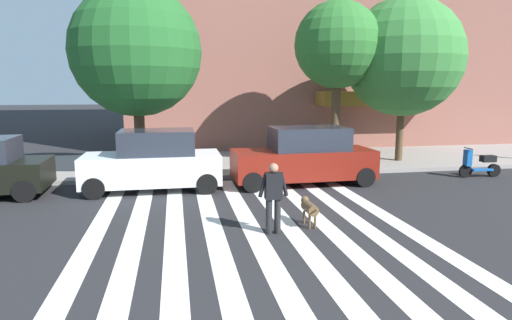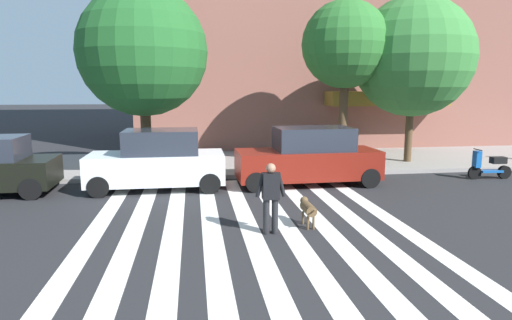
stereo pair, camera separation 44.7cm
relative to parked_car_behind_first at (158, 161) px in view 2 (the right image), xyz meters
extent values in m
plane|color=#232326|center=(2.65, -5.99, -0.94)|extent=(160.00, 160.00, 0.00)
cube|color=gray|center=(2.65, 4.30, -0.86)|extent=(80.00, 6.00, 0.15)
cube|color=silver|center=(-1.16, -5.99, -0.93)|extent=(0.45, 13.98, 0.01)
cube|color=silver|center=(-0.26, -5.99, -0.93)|extent=(0.45, 13.98, 0.01)
cube|color=silver|center=(0.64, -5.99, -0.93)|extent=(0.45, 13.98, 0.01)
cube|color=silver|center=(1.54, -5.99, -0.93)|extent=(0.45, 13.98, 0.01)
cube|color=silver|center=(2.44, -5.99, -0.93)|extent=(0.45, 13.98, 0.01)
cube|color=silver|center=(3.34, -5.99, -0.93)|extent=(0.45, 13.98, 0.01)
cube|color=silver|center=(4.24, -5.99, -0.93)|extent=(0.45, 13.98, 0.01)
cube|color=silver|center=(5.14, -5.99, -0.93)|extent=(0.45, 13.98, 0.01)
cube|color=silver|center=(6.04, -5.99, -0.93)|extent=(0.45, 13.98, 0.01)
cube|color=olive|center=(10.81, 6.70, 1.81)|extent=(6.10, 1.60, 0.70)
cylinder|color=black|center=(-3.67, -0.84, -0.61)|extent=(0.67, 0.24, 0.66)
cylinder|color=black|center=(-3.72, 0.96, -0.61)|extent=(0.67, 0.24, 0.66)
cube|color=silver|center=(-0.05, 0.00, -0.22)|extent=(4.34, 1.88, 0.94)
cube|color=#232833|center=(0.13, 0.00, 0.64)|extent=(2.34, 1.65, 0.77)
cylinder|color=black|center=(-1.73, -0.86, -0.61)|extent=(0.66, 0.22, 0.66)
cylinder|color=black|center=(-1.74, 0.85, -0.61)|extent=(0.66, 0.22, 0.66)
cylinder|color=black|center=(1.64, -0.85, -0.61)|extent=(0.66, 0.22, 0.66)
cylinder|color=black|center=(1.64, 0.86, -0.61)|extent=(0.66, 0.22, 0.66)
cube|color=maroon|center=(5.00, 0.00, -0.21)|extent=(4.86, 1.93, 0.95)
cube|color=#232833|center=(5.19, 0.00, 0.65)|extent=(2.60, 1.65, 0.78)
cylinder|color=black|center=(3.09, -0.87, -0.61)|extent=(0.67, 0.24, 0.66)
cylinder|color=black|center=(3.05, 0.78, -0.61)|extent=(0.67, 0.24, 0.66)
cylinder|color=black|center=(6.95, -0.78, -0.61)|extent=(0.67, 0.24, 0.66)
cylinder|color=black|center=(6.91, 0.87, -0.61)|extent=(0.67, 0.24, 0.66)
cylinder|color=black|center=(11.26, -0.01, -0.70)|extent=(0.48, 0.12, 0.48)
cylinder|color=black|center=(12.41, -0.05, -0.70)|extent=(0.49, 0.16, 0.48)
cube|color=#1554A1|center=(11.89, -0.03, -0.65)|extent=(0.81, 0.35, 0.08)
cube|color=black|center=(12.14, -0.04, -0.25)|extent=(0.53, 0.32, 0.24)
cube|color=#1554A1|center=(11.31, -0.01, -0.20)|extent=(0.21, 0.29, 0.60)
cylinder|color=black|center=(11.31, -0.01, 0.15)|extent=(0.06, 0.50, 0.04)
cylinder|color=#4C3823|center=(-0.56, 2.14, 0.79)|extent=(0.38, 0.38, 3.15)
sphere|color=#1E5623|center=(-0.56, 2.14, 3.64)|extent=(4.63, 4.63, 4.63)
cylinder|color=#4C3823|center=(7.32, 3.13, 1.16)|extent=(0.38, 0.38, 3.90)
sphere|color=#286628|center=(7.32, 3.13, 4.08)|extent=(3.53, 3.53, 3.53)
cylinder|color=#4C3823|center=(10.29, 3.20, 0.73)|extent=(0.31, 0.31, 3.04)
sphere|color=#337533|center=(10.29, 3.20, 3.62)|extent=(4.97, 4.97, 4.97)
cylinder|color=black|center=(2.76, -4.89, -0.53)|extent=(0.15, 0.15, 0.82)
cylinder|color=black|center=(2.96, -4.89, -0.53)|extent=(0.15, 0.15, 0.82)
cube|color=black|center=(2.86, -4.89, 0.18)|extent=(0.38, 0.25, 0.60)
cylinder|color=black|center=(2.62, -4.90, 0.21)|extent=(0.22, 0.09, 0.57)
cylinder|color=black|center=(3.10, -4.89, 0.21)|extent=(0.22, 0.09, 0.57)
sphere|color=#936B51|center=(2.86, -4.89, 0.59)|extent=(0.22, 0.22, 0.22)
cylinder|color=brown|center=(3.85, -4.52, -0.49)|extent=(0.27, 0.62, 0.26)
sphere|color=brown|center=(3.84, -4.13, -0.39)|extent=(0.20, 0.20, 0.20)
cylinder|color=brown|center=(3.85, -4.92, -0.44)|extent=(0.04, 0.24, 0.16)
cylinder|color=brown|center=(3.77, -4.30, -0.78)|extent=(0.06, 0.06, 0.32)
cylinder|color=brown|center=(3.91, -4.30, -0.78)|extent=(0.06, 0.06, 0.32)
cylinder|color=brown|center=(3.78, -4.73, -0.78)|extent=(0.06, 0.06, 0.32)
cylinder|color=brown|center=(3.92, -4.73, -0.78)|extent=(0.06, 0.06, 0.32)
camera|label=1|loc=(0.72, -14.37, 2.39)|focal=30.92mm
camera|label=2|loc=(1.16, -14.44, 2.39)|focal=30.92mm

